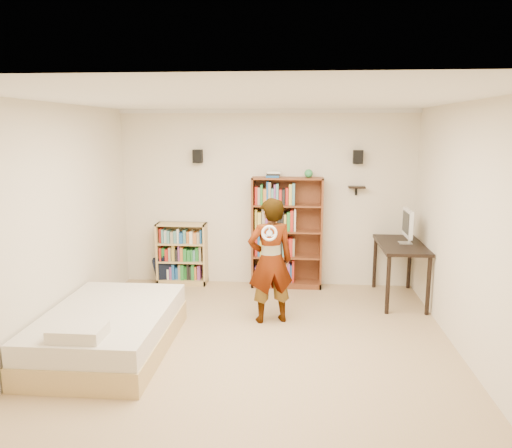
{
  "coord_description": "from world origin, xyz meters",
  "views": [
    {
      "loc": [
        0.44,
        -5.11,
        2.42
      ],
      "look_at": [
        -0.02,
        0.6,
        1.31
      ],
      "focal_mm": 35.0,
      "sensor_mm": 36.0,
      "label": 1
    }
  ],
  "objects": [
    {
      "name": "daybed",
      "position": [
        -1.59,
        -0.1,
        0.29
      ],
      "size": [
        1.29,
        1.98,
        0.59
      ],
      "primitive_type": null,
      "color": "beige",
      "rests_on": "ground"
    },
    {
      "name": "person",
      "position": [
        0.14,
        0.9,
        0.79
      ],
      "size": [
        0.67,
        0.54,
        1.59
      ],
      "primitive_type": "imported",
      "rotation": [
        0.0,
        0.0,
        3.45
      ],
      "color": "black",
      "rests_on": "ground"
    },
    {
      "name": "navy_bag",
      "position": [
        -1.61,
        2.34,
        0.22
      ],
      "size": [
        0.36,
        0.26,
        0.45
      ],
      "primitive_type": null,
      "rotation": [
        0.0,
        0.0,
        0.16
      ],
      "color": "black",
      "rests_on": "ground"
    },
    {
      "name": "room_shell",
      "position": [
        0.0,
        0.0,
        1.76
      ],
      "size": [
        4.52,
        5.02,
        2.71
      ],
      "color": "beige",
      "rests_on": "ground"
    },
    {
      "name": "ground",
      "position": [
        0.0,
        0.0,
        0.0
      ],
      "size": [
        4.5,
        5.0,
        0.01
      ],
      "primitive_type": "cube",
      "color": "tan",
      "rests_on": "ground"
    },
    {
      "name": "speaker_left",
      "position": [
        -1.05,
        2.4,
        2.0
      ],
      "size": [
        0.14,
        0.12,
        0.2
      ],
      "primitive_type": "cube",
      "color": "black",
      "rests_on": "room_shell"
    },
    {
      "name": "crown_molding",
      "position": [
        0.0,
        0.0,
        2.67
      ],
      "size": [
        4.5,
        5.0,
        0.06
      ],
      "color": "silver",
      "rests_on": "room_shell"
    },
    {
      "name": "imac",
      "position": [
        1.98,
        1.85,
        1.07
      ],
      "size": [
        0.12,
        0.49,
        0.49
      ],
      "primitive_type": null,
      "rotation": [
        0.0,
        0.0,
        0.05
      ],
      "color": "silver",
      "rests_on": "computer_desk"
    },
    {
      "name": "low_bookshelf",
      "position": [
        -1.32,
        2.36,
        0.48
      ],
      "size": [
        0.77,
        0.29,
        0.97
      ],
      "primitive_type": null,
      "color": "tan",
      "rests_on": "ground"
    },
    {
      "name": "tall_bookshelf",
      "position": [
        0.31,
        2.34,
        0.85
      ],
      "size": [
        1.07,
        0.31,
        1.69
      ],
      "primitive_type": null,
      "color": "brown",
      "rests_on": "ground"
    },
    {
      "name": "wall_shelf",
      "position": [
        1.35,
        2.41,
        1.55
      ],
      "size": [
        0.25,
        0.16,
        0.02
      ],
      "primitive_type": "cube",
      "color": "black",
      "rests_on": "room_shell"
    },
    {
      "name": "speaker_right",
      "position": [
        1.35,
        2.4,
        2.0
      ],
      "size": [
        0.14,
        0.12,
        0.2
      ],
      "primitive_type": "cube",
      "color": "black",
      "rests_on": "room_shell"
    },
    {
      "name": "computer_desk",
      "position": [
        1.93,
        1.84,
        0.41
      ],
      "size": [
        0.61,
        1.21,
        0.83
      ],
      "primitive_type": null,
      "color": "black",
      "rests_on": "ground"
    },
    {
      "name": "wii_wheel",
      "position": [
        0.14,
        0.6,
        1.21
      ],
      "size": [
        0.19,
        0.07,
        0.19
      ],
      "primitive_type": "torus",
      "rotation": [
        1.36,
        0.0,
        0.0
      ],
      "color": "silver",
      "rests_on": "person"
    }
  ]
}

